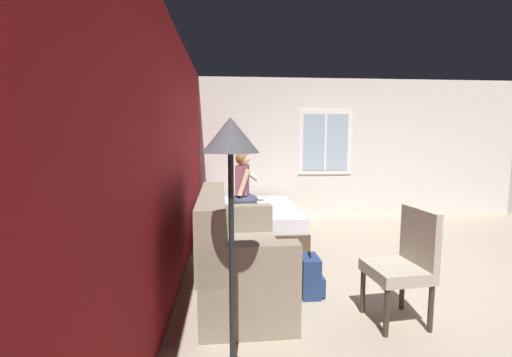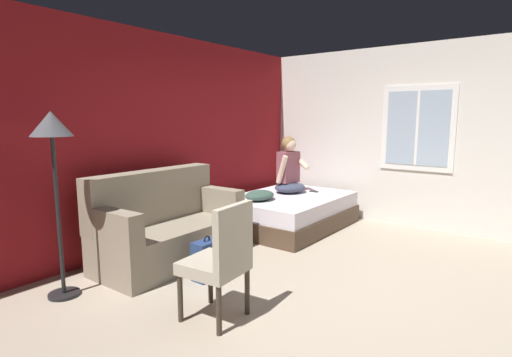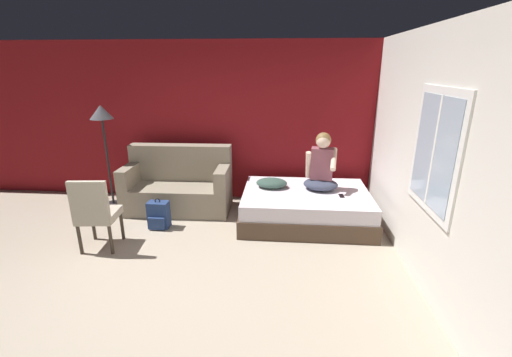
{
  "view_description": "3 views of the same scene",
  "coord_description": "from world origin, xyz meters",
  "px_view_note": "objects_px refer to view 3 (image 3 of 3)",
  "views": [
    {
      "loc": [
        -3.49,
        2.29,
        1.57
      ],
      "look_at": [
        0.73,
        1.94,
        1.07
      ],
      "focal_mm": 24.0,
      "sensor_mm": 36.0,
      "label": 1
    },
    {
      "loc": [
        -3.07,
        -1.28,
        1.65
      ],
      "look_at": [
        0.91,
        1.75,
        0.88
      ],
      "focal_mm": 28.0,
      "sensor_mm": 36.0,
      "label": 2
    },
    {
      "loc": [
        1.55,
        -3.0,
        2.28
      ],
      "look_at": [
        1.18,
        1.45,
        0.81
      ],
      "focal_mm": 24.0,
      "sensor_mm": 36.0,
      "label": 3
    }
  ],
  "objects_px": {
    "side_chair": "(96,211)",
    "cell_phone": "(341,196)",
    "person_seated": "(322,167)",
    "backpack": "(159,215)",
    "bed": "(305,206)",
    "floor_lamp": "(102,122)",
    "couch": "(179,186)",
    "throw_pillow": "(272,183)"
  },
  "relations": [
    {
      "from": "side_chair",
      "to": "cell_phone",
      "type": "distance_m",
      "value": 3.35
    },
    {
      "from": "person_seated",
      "to": "backpack",
      "type": "relative_size",
      "value": 1.91
    },
    {
      "from": "bed",
      "to": "floor_lamp",
      "type": "height_order",
      "value": "floor_lamp"
    },
    {
      "from": "side_chair",
      "to": "cell_phone",
      "type": "xyz_separation_m",
      "value": [
        3.22,
        0.94,
        -0.05
      ]
    },
    {
      "from": "couch",
      "to": "person_seated",
      "type": "bearing_deg",
      "value": -4.76
    },
    {
      "from": "backpack",
      "to": "floor_lamp",
      "type": "distance_m",
      "value": 1.83
    },
    {
      "from": "side_chair",
      "to": "backpack",
      "type": "relative_size",
      "value": 2.14
    },
    {
      "from": "throw_pillow",
      "to": "floor_lamp",
      "type": "relative_size",
      "value": 0.28
    },
    {
      "from": "bed",
      "to": "backpack",
      "type": "bearing_deg",
      "value": -169.22
    },
    {
      "from": "side_chair",
      "to": "throw_pillow",
      "type": "xyz_separation_m",
      "value": [
        2.18,
        1.24,
        0.02
      ]
    },
    {
      "from": "person_seated",
      "to": "throw_pillow",
      "type": "height_order",
      "value": "person_seated"
    },
    {
      "from": "bed",
      "to": "couch",
      "type": "bearing_deg",
      "value": 170.89
    },
    {
      "from": "person_seated",
      "to": "couch",
      "type": "bearing_deg",
      "value": 175.24
    },
    {
      "from": "couch",
      "to": "person_seated",
      "type": "distance_m",
      "value": 2.35
    },
    {
      "from": "couch",
      "to": "throw_pillow",
      "type": "bearing_deg",
      "value": -6.61
    },
    {
      "from": "floor_lamp",
      "to": "side_chair",
      "type": "bearing_deg",
      "value": -69.24
    },
    {
      "from": "backpack",
      "to": "cell_phone",
      "type": "bearing_deg",
      "value": 5.67
    },
    {
      "from": "cell_phone",
      "to": "couch",
      "type": "bearing_deg",
      "value": 167.79
    },
    {
      "from": "couch",
      "to": "floor_lamp",
      "type": "relative_size",
      "value": 1.01
    },
    {
      "from": "bed",
      "to": "throw_pillow",
      "type": "bearing_deg",
      "value": 163.82
    },
    {
      "from": "side_chair",
      "to": "throw_pillow",
      "type": "bearing_deg",
      "value": 29.63
    },
    {
      "from": "bed",
      "to": "floor_lamp",
      "type": "xyz_separation_m",
      "value": [
        -3.27,
        0.38,
        1.19
      ]
    },
    {
      "from": "couch",
      "to": "cell_phone",
      "type": "xyz_separation_m",
      "value": [
        2.58,
        -0.48,
        0.09
      ]
    },
    {
      "from": "couch",
      "to": "cell_phone",
      "type": "distance_m",
      "value": 2.62
    },
    {
      "from": "couch",
      "to": "backpack",
      "type": "height_order",
      "value": "couch"
    },
    {
      "from": "backpack",
      "to": "cell_phone",
      "type": "distance_m",
      "value": 2.7
    },
    {
      "from": "bed",
      "to": "backpack",
      "type": "xyz_separation_m",
      "value": [
        -2.17,
        -0.41,
        -0.04
      ]
    },
    {
      "from": "side_chair",
      "to": "couch",
      "type": "bearing_deg",
      "value": 65.81
    },
    {
      "from": "person_seated",
      "to": "side_chair",
      "type": "bearing_deg",
      "value": -157.29
    },
    {
      "from": "throw_pillow",
      "to": "floor_lamp",
      "type": "distance_m",
      "value": 2.89
    },
    {
      "from": "throw_pillow",
      "to": "person_seated",
      "type": "bearing_deg",
      "value": -0.95
    },
    {
      "from": "bed",
      "to": "cell_phone",
      "type": "bearing_deg",
      "value": -16.36
    },
    {
      "from": "person_seated",
      "to": "cell_phone",
      "type": "bearing_deg",
      "value": -45.99
    },
    {
      "from": "bed",
      "to": "couch",
      "type": "relative_size",
      "value": 1.13
    },
    {
      "from": "backpack",
      "to": "cell_phone",
      "type": "relative_size",
      "value": 3.18
    },
    {
      "from": "throw_pillow",
      "to": "floor_lamp",
      "type": "xyz_separation_m",
      "value": [
        -2.74,
        0.23,
        0.88
      ]
    },
    {
      "from": "side_chair",
      "to": "bed",
      "type": "bearing_deg",
      "value": 21.86
    },
    {
      "from": "side_chair",
      "to": "person_seated",
      "type": "height_order",
      "value": "person_seated"
    },
    {
      "from": "person_seated",
      "to": "throw_pillow",
      "type": "relative_size",
      "value": 1.82
    },
    {
      "from": "throw_pillow",
      "to": "floor_lamp",
      "type": "bearing_deg",
      "value": 175.27
    },
    {
      "from": "cell_phone",
      "to": "side_chair",
      "type": "bearing_deg",
      "value": -165.35
    },
    {
      "from": "couch",
      "to": "side_chair",
      "type": "height_order",
      "value": "couch"
    }
  ]
}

